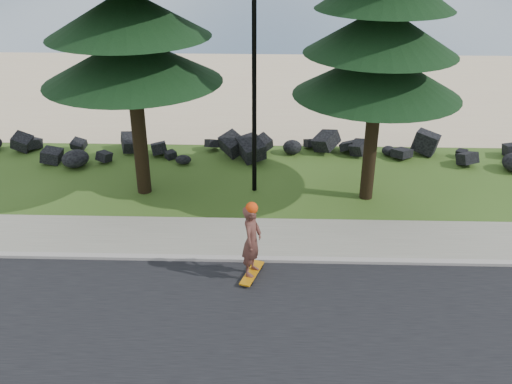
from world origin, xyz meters
TOP-DOWN VIEW (x-y plane):
  - ground at (0.00, 0.00)m, footprint 160.00×160.00m
  - road at (0.00, -4.50)m, footprint 160.00×7.00m
  - kerb at (0.00, -0.90)m, footprint 160.00×0.20m
  - sidewalk at (0.00, 0.20)m, footprint 160.00×2.00m
  - beach_sand at (0.00, 14.50)m, footprint 160.00×15.00m
  - seawall_boulders at (0.00, 5.60)m, footprint 60.00×2.40m
  - lamp_post at (0.00, 3.20)m, footprint 0.25×0.14m
  - skateboarder at (0.10, -1.59)m, footprint 0.62×1.12m

SIDE VIEW (x-z plane):
  - ground at x=0.00m, z-range 0.00..0.00m
  - seawall_boulders at x=0.00m, z-range -0.55..0.55m
  - beach_sand at x=0.00m, z-range 0.00..0.01m
  - road at x=0.00m, z-range 0.00..0.02m
  - sidewalk at x=0.00m, z-range 0.00..0.08m
  - kerb at x=0.00m, z-range 0.00..0.10m
  - skateboarder at x=0.10m, z-range 0.01..2.04m
  - lamp_post at x=0.00m, z-range 0.06..8.20m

